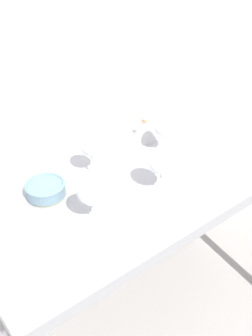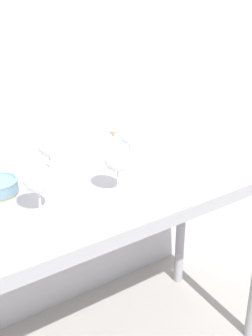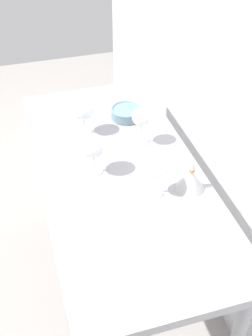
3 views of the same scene
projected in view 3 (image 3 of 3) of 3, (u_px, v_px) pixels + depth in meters
The scene contains 10 objects.
ground_plane at pixel (122, 295), 2.33m from camera, with size 6.00×6.00×0.00m, color #9C9791.
back_wall at pixel (245, 65), 1.60m from camera, with size 3.80×0.04×2.60m, color #B8B8BD.
steel_counter at pixel (120, 189), 1.82m from camera, with size 1.40×0.65×0.90m.
wine_glass_near_left at pixel (83, 110), 1.88m from camera, with size 0.09×0.09×0.17m.
wine_glass_near_center at pixel (93, 146), 1.66m from camera, with size 0.10×0.10×0.18m.
wine_glass_far_right at pixel (157, 169), 1.57m from camera, with size 0.08×0.08×0.17m.
wine_glass_far_left at pixel (141, 118), 1.81m from camera, with size 0.08×0.08×0.18m.
tasting_sheet_upper at pixel (169, 238), 1.47m from camera, with size 0.17×0.21×0.00m, color white.
tasting_bowl at pixel (126, 113), 2.03m from camera, with size 0.15×0.15×0.05m.
decanter_funnel at pixel (191, 180), 1.63m from camera, with size 0.12×0.12×0.14m.
Camera 3 is at (1.29, -0.36, 2.03)m, focal length 45.48 mm.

